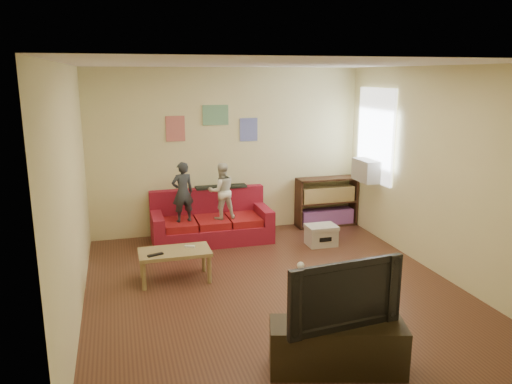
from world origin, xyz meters
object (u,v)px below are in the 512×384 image
object	(u,v)px
television	(339,291)
child_a	(183,192)
tv_stand	(337,347)
file_box	(321,235)
coffee_table	(175,255)
child_b	(222,191)
bookshelf	(326,204)
sofa	(211,223)

from	to	relation	value
television	child_a	bearing A→B (deg)	97.09
tv_stand	file_box	bearing A→B (deg)	85.28
coffee_table	file_box	size ratio (longest dim) A/B	1.95
child_b	coffee_table	distance (m)	1.66
bookshelf	television	distance (m)	4.46
child_b	coffee_table	world-z (taller)	child_b
file_box	television	size ratio (longest dim) A/B	0.43
sofa	file_box	size ratio (longest dim) A/B	4.01
tv_stand	sofa	bearing A→B (deg)	111.93
tv_stand	coffee_table	bearing A→B (deg)	131.55
child_b	coffee_table	size ratio (longest dim) A/B	0.98
sofa	tv_stand	world-z (taller)	sofa
child_a	tv_stand	distance (m)	3.86
sofa	tv_stand	distance (m)	3.89
sofa	file_box	xyz separation A→B (m)	(1.60, -0.72, -0.11)
sofa	child_a	bearing A→B (deg)	-160.12
child_a	coffee_table	distance (m)	1.43
sofa	child_b	size ratio (longest dim) A/B	2.10
child_b	sofa	bearing A→B (deg)	-52.83
coffee_table	bookshelf	distance (m)	3.31
tv_stand	television	size ratio (longest dim) A/B	1.11
file_box	sofa	bearing A→B (deg)	155.83
child_b	bookshelf	size ratio (longest dim) A/B	0.83
coffee_table	television	bearing A→B (deg)	-64.41
coffee_table	bookshelf	xyz separation A→B (m)	(2.84, 1.71, 0.03)
child_a	bookshelf	bearing A→B (deg)	178.38
child_b	tv_stand	size ratio (longest dim) A/B	0.74
tv_stand	television	world-z (taller)	television
child_b	file_box	xyz separation A→B (m)	(1.45, -0.55, -0.67)
sofa	file_box	bearing A→B (deg)	-24.17
child_b	bookshelf	xyz separation A→B (m)	(1.94, 0.40, -0.45)
sofa	television	size ratio (longest dim) A/B	1.72
coffee_table	television	size ratio (longest dim) A/B	0.83
sofa	television	distance (m)	3.92
child_a	file_box	distance (m)	2.23
sofa	child_b	bearing A→B (deg)	-47.83
tv_stand	television	bearing A→B (deg)	0.00
child_a	bookshelf	size ratio (longest dim) A/B	0.87
television	sofa	bearing A→B (deg)	90.05
child_b	tv_stand	xyz separation A→B (m)	(0.26, -3.71, -0.61)
bookshelf	television	world-z (taller)	television
child_b	child_a	bearing A→B (deg)	-5.00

